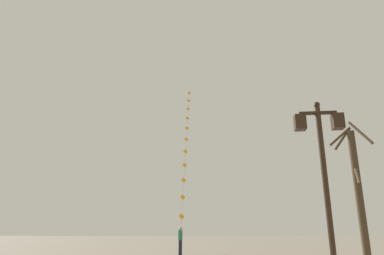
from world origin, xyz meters
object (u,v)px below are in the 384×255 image
(twin_lantern_lamp_post, at_px, (322,156))
(kite_train, at_px, (186,145))
(kite_flyer, at_px, (180,240))
(bare_tree, at_px, (359,195))

(twin_lantern_lamp_post, bearing_deg, kite_train, 105.66)
(kite_flyer, bearing_deg, kite_train, 0.06)
(kite_train, distance_m, bare_tree, 21.75)
(twin_lantern_lamp_post, relative_size, kite_flyer, 2.76)
(kite_train, bearing_deg, kite_flyer, -84.90)
(twin_lantern_lamp_post, relative_size, kite_train, 0.27)
(twin_lantern_lamp_post, xyz_separation_m, kite_flyer, (-5.46, 13.41, -2.36))
(kite_train, bearing_deg, twin_lantern_lamp_post, -74.34)
(kite_train, relative_size, bare_tree, 3.42)
(bare_tree, bearing_deg, kite_train, 113.09)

